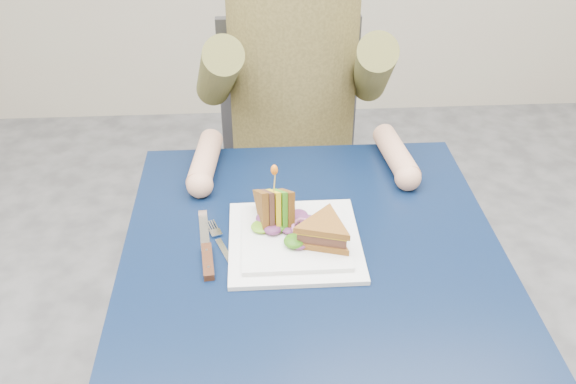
{
  "coord_description": "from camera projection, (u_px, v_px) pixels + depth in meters",
  "views": [
    {
      "loc": [
        -0.11,
        -0.94,
        1.5
      ],
      "look_at": [
        -0.05,
        0.05,
        0.82
      ],
      "focal_mm": 38.0,
      "sensor_mm": 36.0,
      "label": 1
    }
  ],
  "objects": [
    {
      "name": "toothpick",
      "position": [
        275.0,
        182.0,
        1.18
      ],
      "size": [
        0.01,
        0.01,
        0.06
      ],
      "primitive_type": "cylinder",
      "rotation": [
        0.14,
        0.07,
        0.0
      ],
      "color": "tan",
      "rests_on": "sandwich_upright"
    },
    {
      "name": "fork",
      "position": [
        223.0,
        248.0,
        1.2
      ],
      "size": [
        0.07,
        0.17,
        0.01
      ],
      "color": "silver",
      "rests_on": "table"
    },
    {
      "name": "onion_ring",
      "position": [
        302.0,
        227.0,
        1.2
      ],
      "size": [
        0.04,
        0.04,
        0.02
      ],
      "primitive_type": "torus",
      "rotation": [
        0.44,
        0.0,
        0.0
      ],
      "color": "#9E4C7A",
      "rests_on": "plate"
    },
    {
      "name": "chair",
      "position": [
        291.0,
        152.0,
        1.87
      ],
      "size": [
        0.42,
        0.4,
        0.93
      ],
      "color": "#47474C",
      "rests_on": "ground"
    },
    {
      "name": "lettuce_spill",
      "position": [
        297.0,
        228.0,
        1.21
      ],
      "size": [
        0.15,
        0.13,
        0.02
      ],
      "primitive_type": null,
      "color": "#337A14",
      "rests_on": "plate"
    },
    {
      "name": "knife",
      "position": [
        207.0,
        255.0,
        1.18
      ],
      "size": [
        0.04,
        0.22,
        0.02
      ],
      "color": "silver",
      "rests_on": "table"
    },
    {
      "name": "table",
      "position": [
        311.0,
        271.0,
        1.27
      ],
      "size": [
        0.75,
        0.75,
        0.73
      ],
      "color": "black",
      "rests_on": "ground"
    },
    {
      "name": "toothpick_frill",
      "position": [
        274.0,
        170.0,
        1.17
      ],
      "size": [
        0.01,
        0.01,
        0.02
      ],
      "primitive_type": "ellipsoid",
      "color": "orange",
      "rests_on": "sandwich_upright"
    },
    {
      "name": "sandwich_flat",
      "position": [
        324.0,
        232.0,
        1.17
      ],
      "size": [
        0.16,
        0.16,
        0.05
      ],
      "color": "brown",
      "rests_on": "plate"
    },
    {
      "name": "sandwich_upright",
      "position": [
        275.0,
        209.0,
        1.22
      ],
      "size": [
        0.09,
        0.14,
        0.14
      ],
      "color": "brown",
      "rests_on": "plate"
    },
    {
      "name": "diner",
      "position": [
        294.0,
        50.0,
        1.57
      ],
      "size": [
        0.54,
        0.59,
        0.74
      ],
      "color": "brown",
      "rests_on": "chair"
    },
    {
      "name": "plate",
      "position": [
        295.0,
        240.0,
        1.21
      ],
      "size": [
        0.26,
        0.26,
        0.02
      ],
      "color": "white",
      "rests_on": "table"
    }
  ]
}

